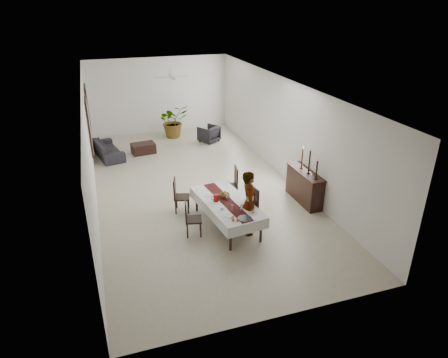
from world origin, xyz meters
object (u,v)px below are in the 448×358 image
(dining_table_top, at_px, (227,202))
(woman, at_px, (249,203))
(red_pitcher, at_px, (216,198))
(sideboard_body, at_px, (304,187))
(sofa, at_px, (108,149))

(dining_table_top, height_order, woman, woman)
(red_pitcher, distance_m, sideboard_body, 2.90)
(woman, distance_m, sofa, 7.27)
(sideboard_body, relative_size, sofa, 0.78)
(woman, height_order, sideboard_body, woman)
(woman, relative_size, sideboard_body, 1.10)
(red_pitcher, xyz_separation_m, sofa, (-2.38, 5.99, -0.52))
(red_pitcher, bearing_deg, dining_table_top, -23.62)
(woman, bearing_deg, sofa, 40.31)
(woman, bearing_deg, dining_table_top, 57.42)
(red_pitcher, distance_m, woman, 0.90)
(sideboard_body, bearing_deg, dining_table_top, -166.79)
(sofa, bearing_deg, woman, -166.67)
(woman, bearing_deg, red_pitcher, 64.56)
(sideboard_body, bearing_deg, red_pitcher, -170.04)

